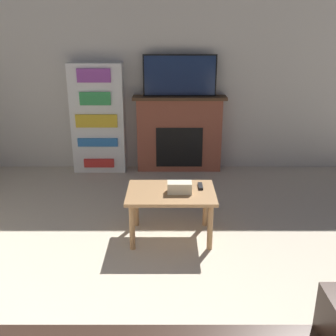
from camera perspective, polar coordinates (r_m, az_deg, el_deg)
wall_back at (r=5.38m, az=-0.91°, el=14.04°), size 6.31×0.06×2.70m
fireplace at (r=5.38m, az=1.67°, el=5.04°), size 1.24×0.28×1.03m
tv at (r=5.22m, az=1.76°, el=13.26°), size 0.95×0.03×0.53m
coffee_table at (r=3.62m, az=0.46°, el=-4.41°), size 0.81×0.58×0.46m
tissue_box at (r=3.55m, az=1.72°, el=-2.83°), size 0.22×0.12×0.10m
remote_control at (r=3.69m, az=4.76°, el=-2.63°), size 0.04×0.15×0.02m
bookshelf at (r=5.39m, az=-10.06°, el=7.09°), size 0.70×0.29×1.46m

